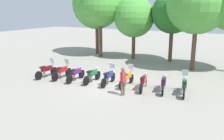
{
  "coord_description": "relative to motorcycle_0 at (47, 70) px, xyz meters",
  "views": [
    {
      "loc": [
        7.75,
        -13.47,
        4.99
      ],
      "look_at": [
        0.0,
        0.5,
        0.9
      ],
      "focal_mm": 38.64,
      "sensor_mm": 36.0,
      "label": 1
    }
  ],
  "objects": [
    {
      "name": "tree_3",
      "position": [
        6.46,
        9.97,
        4.08
      ],
      "size": [
        3.9,
        3.9,
        6.57
      ],
      "color": "brown",
      "rests_on": "ground_plane"
    },
    {
      "name": "tree_2",
      "position": [
        2.74,
        9.59,
        3.64
      ],
      "size": [
        4.03,
        4.03,
        6.18
      ],
      "color": "brown",
      "rests_on": "ground_plane"
    },
    {
      "name": "tree_4",
      "position": [
        9.03,
        7.57,
        4.85
      ],
      "size": [
        4.84,
        4.84,
        7.8
      ],
      "color": "brown",
      "rests_on": "ground_plane"
    },
    {
      "name": "motorcycle_3",
      "position": [
        3.68,
        0.58,
        -0.01
      ],
      "size": [
        0.62,
        2.19,
        0.99
      ],
      "rotation": [
        0.0,
        0.0,
        1.62
      ],
      "color": "black",
      "rests_on": "ground_plane"
    },
    {
      "name": "motorcycle_6",
      "position": [
        7.36,
        0.84,
        -0.01
      ],
      "size": [
        0.7,
        2.16,
        0.99
      ],
      "rotation": [
        0.0,
        0.0,
        1.78
      ],
      "color": "black",
      "rests_on": "ground_plane"
    },
    {
      "name": "motorcycle_1",
      "position": [
        1.22,
        0.3,
        0.0
      ],
      "size": [
        0.62,
        2.19,
        1.37
      ],
      "rotation": [
        0.0,
        0.0,
        1.62
      ],
      "color": "black",
      "rests_on": "ground_plane"
    },
    {
      "name": "motorcycle_4",
      "position": [
        4.9,
        0.71,
        0.0
      ],
      "size": [
        0.62,
        2.19,
        1.37
      ],
      "rotation": [
        0.0,
        0.0,
        1.68
      ],
      "color": "black",
      "rests_on": "ground_plane"
    },
    {
      "name": "motorcycle_5",
      "position": [
        6.13,
        0.98,
        0.0
      ],
      "size": [
        0.62,
        2.19,
        1.37
      ],
      "rotation": [
        0.0,
        0.0,
        1.6
      ],
      "color": "black",
      "rests_on": "ground_plane"
    },
    {
      "name": "person_0",
      "position": [
        6.7,
        -0.76,
        0.48
      ],
      "size": [
        0.3,
        0.4,
        1.7
      ],
      "rotation": [
        0.0,
        0.0,
        5.86
      ],
      "color": "brown",
      "rests_on": "ground_plane"
    },
    {
      "name": "motorcycle_2",
      "position": [
        2.45,
        0.33,
        -0.01
      ],
      "size": [
        0.62,
        2.19,
        0.99
      ],
      "rotation": [
        0.0,
        0.0,
        1.63
      ],
      "color": "black",
      "rests_on": "ground_plane"
    },
    {
      "name": "motorcycle_0",
      "position": [
        0.0,
        0.0,
        0.0
      ],
      "size": [
        0.62,
        2.19,
        1.37
      ],
      "rotation": [
        0.0,
        0.0,
        1.55
      ],
      "color": "black",
      "rests_on": "ground_plane"
    },
    {
      "name": "tree_1",
      "position": [
        -0.69,
        8.8,
        4.79
      ],
      "size": [
        4.27,
        4.27,
        7.46
      ],
      "color": "brown",
      "rests_on": "ground_plane"
    },
    {
      "name": "motorcycle_8",
      "position": [
        9.81,
        1.2,
        0.0
      ],
      "size": [
        0.71,
        2.16,
        1.37
      ],
      "rotation": [
        0.0,
        0.0,
        1.78
      ],
      "color": "black",
      "rests_on": "ground_plane"
    },
    {
      "name": "ground_plane",
      "position": [
        4.91,
        0.67,
        -0.52
      ],
      "size": [
        80.0,
        80.0,
        0.0
      ],
      "primitive_type": "plane",
      "color": "gray"
    },
    {
      "name": "tree_0",
      "position": [
        -1.87,
        9.97,
        4.89
      ],
      "size": [
        5.27,
        5.27,
        8.05
      ],
      "color": "brown",
      "rests_on": "ground_plane"
    },
    {
      "name": "motorcycle_7",
      "position": [
        8.58,
        1.09,
        -0.01
      ],
      "size": [
        0.76,
        2.15,
        0.99
      ],
      "rotation": [
        0.0,
        0.0,
        1.81
      ],
      "color": "black",
      "rests_on": "ground_plane"
    }
  ]
}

